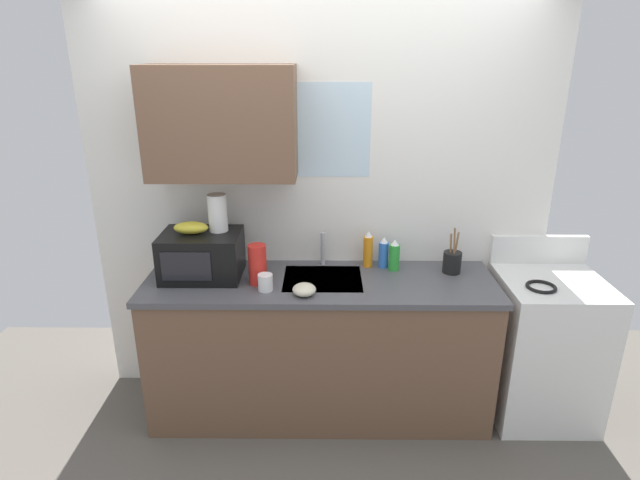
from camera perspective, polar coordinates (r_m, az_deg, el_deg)
kitchen_wall_assembly at (r=3.20m, az=-1.80°, el=5.37°), size 2.83×0.42×2.50m
counter_unit at (r=3.27m, az=0.01°, el=-11.44°), size 2.06×0.63×0.90m
sink_faucet at (r=3.24m, az=0.31°, el=-0.94°), size 0.03×0.03×0.21m
stove_range at (r=3.54m, az=23.31°, el=-10.63°), size 0.60×0.60×1.08m
microwave at (r=3.14m, az=-12.84°, el=-1.63°), size 0.46×0.35×0.27m
banana_bunch at (r=3.09m, az=-13.97°, el=1.32°), size 0.20×0.11×0.07m
paper_towel_roll at (r=3.08m, az=-11.16°, el=2.95°), size 0.11×0.11×0.22m
dish_soap_bottle_orange at (r=3.23m, az=5.29°, el=-1.09°), size 0.06×0.06×0.23m
dish_soap_bottle_blue at (r=3.23m, az=6.98°, el=-1.44°), size 0.06×0.06×0.20m
dish_soap_bottle_green at (r=3.20m, az=8.14°, el=-1.73°), size 0.07×0.07×0.20m
cereal_canister at (r=2.99m, az=-6.87°, el=-2.68°), size 0.10×0.10×0.24m
mug_white at (r=2.93m, az=-6.01°, el=-4.64°), size 0.08×0.08×0.09m
utensil_crock at (r=3.24m, az=14.29°, el=-2.31°), size 0.11×0.11×0.29m
small_bowl at (r=2.87m, az=-1.74°, el=-5.46°), size 0.13×0.13×0.06m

